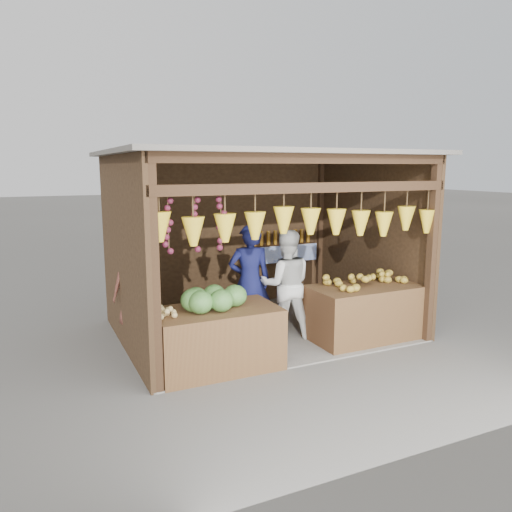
{
  "coord_description": "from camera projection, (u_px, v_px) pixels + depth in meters",
  "views": [
    {
      "loc": [
        -3.14,
        -6.56,
        2.44
      ],
      "look_at": [
        -0.12,
        -0.1,
        1.17
      ],
      "focal_mm": 35.0,
      "sensor_mm": 36.0,
      "label": 1
    }
  ],
  "objects": [
    {
      "name": "woman_standing",
      "position": [
        286.0,
        284.0,
        7.13
      ],
      "size": [
        0.93,
        0.83,
        1.58
      ],
      "primitive_type": "imported",
      "rotation": [
        0.0,
        0.0,
        2.78
      ],
      "color": "silver",
      "rests_on": "ground"
    },
    {
      "name": "back_shelf",
      "position": [
        282.0,
        255.0,
        9.01
      ],
      "size": [
        1.25,
        0.32,
        1.32
      ],
      "color": "#382314",
      "rests_on": "ground"
    },
    {
      "name": "mango_pile",
      "position": [
        369.0,
        278.0,
        7.09
      ],
      "size": [
        1.4,
        0.64,
        0.22
      ],
      "primitive_type": null,
      "color": "#B95B18",
      "rests_on": "counter_right"
    },
    {
      "name": "counter_right",
      "position": [
        364.0,
        312.0,
        7.13
      ],
      "size": [
        1.59,
        0.85,
        0.78
      ],
      "primitive_type": "cube",
      "color": "#472B17",
      "rests_on": "ground"
    },
    {
      "name": "melon_pile",
      "position": [
        211.0,
        296.0,
        5.99
      ],
      "size": [
        1.0,
        0.5,
        0.32
      ],
      "primitive_type": null,
      "color": "#1D4913",
      "rests_on": "counter_left"
    },
    {
      "name": "stool",
      "position": [
        135.0,
        335.0,
        6.94
      ],
      "size": [
        0.3,
        0.3,
        0.28
      ],
      "primitive_type": "cube",
      "color": "black",
      "rests_on": "ground"
    },
    {
      "name": "counter_left",
      "position": [
        216.0,
        339.0,
        6.08
      ],
      "size": [
        1.52,
        0.85,
        0.75
      ],
      "primitive_type": "cube",
      "color": "#4C2C19",
      "rests_on": "ground"
    },
    {
      "name": "ground",
      "position": [
        260.0,
        330.0,
        7.58
      ],
      "size": [
        80.0,
        80.0,
        0.0
      ],
      "primitive_type": "plane",
      "color": "#514F49",
      "rests_on": "ground"
    },
    {
      "name": "vendor_seated",
      "position": [
        133.0,
        287.0,
        6.82
      ],
      "size": [
        0.54,
        0.37,
        1.08
      ],
      "primitive_type": "imported",
      "rotation": [
        0.0,
        0.0,
        3.09
      ],
      "color": "brown",
      "rests_on": "stool"
    },
    {
      "name": "tanfruit_pile",
      "position": [
        167.0,
        311.0,
        5.7
      ],
      "size": [
        0.34,
        0.4,
        0.13
      ],
      "primitive_type": null,
      "color": "#A0804A",
      "rests_on": "counter_left"
    },
    {
      "name": "stall_structure",
      "position": [
        260.0,
        221.0,
        7.24
      ],
      "size": [
        4.3,
        3.3,
        2.66
      ],
      "color": "slate",
      "rests_on": "ground"
    },
    {
      "name": "man_standing",
      "position": [
        250.0,
        282.0,
        7.09
      ],
      "size": [
        0.69,
        0.55,
        1.66
      ],
      "primitive_type": "imported",
      "rotation": [
        0.0,
        0.0,
        2.85
      ],
      "color": "#121545",
      "rests_on": "ground"
    }
  ]
}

